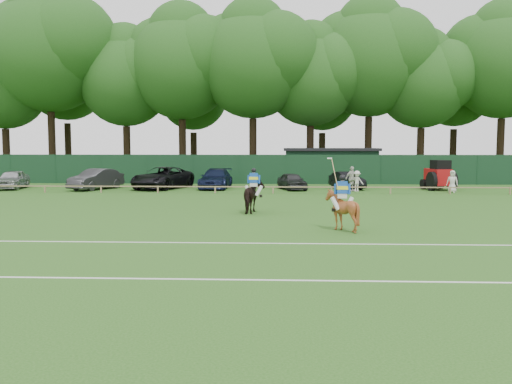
# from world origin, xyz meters

# --- Properties ---
(ground) EXTENTS (160.00, 160.00, 0.00)m
(ground) POSITION_xyz_m (0.00, 0.00, 0.00)
(ground) COLOR #1E4C14
(ground) RESTS_ON ground
(horse_dark) EXTENTS (1.04, 2.00, 1.64)m
(horse_dark) POSITION_xyz_m (0.20, 7.27, 0.82)
(horse_dark) COLOR black
(horse_dark) RESTS_ON ground
(horse_chestnut) EXTENTS (1.40, 1.55, 1.60)m
(horse_chestnut) POSITION_xyz_m (3.90, 1.91, 0.80)
(horse_chestnut) COLOR brown
(horse_chestnut) RESTS_ON ground
(sedan_silver) EXTENTS (2.35, 4.45, 1.44)m
(sedan_silver) POSITION_xyz_m (-18.79, 20.92, 0.72)
(sedan_silver) COLOR #A7AAAD
(sedan_silver) RESTS_ON ground
(sedan_grey) EXTENTS (3.24, 4.96, 1.54)m
(sedan_grey) POSITION_xyz_m (-12.29, 20.75, 0.77)
(sedan_grey) COLOR #323134
(sedan_grey) RESTS_ON ground
(suv_black) EXTENTS (4.45, 6.49, 1.65)m
(suv_black) POSITION_xyz_m (-7.46, 21.66, 0.82)
(suv_black) COLOR black
(suv_black) RESTS_ON ground
(sedan_navy) EXTENTS (2.31, 5.22, 1.49)m
(sedan_navy) POSITION_xyz_m (-3.43, 22.02, 0.75)
(sedan_navy) COLOR #101734
(sedan_navy) RESTS_ON ground
(hatch_grey) EXTENTS (2.49, 3.98, 1.26)m
(hatch_grey) POSITION_xyz_m (2.37, 21.18, 0.63)
(hatch_grey) COLOR #2C2C2E
(hatch_grey) RESTS_ON ground
(estate_black) EXTENTS (2.55, 4.17, 1.30)m
(estate_black) POSITION_xyz_m (6.55, 22.07, 0.65)
(estate_black) COLOR black
(estate_black) RESTS_ON ground
(spectator_left) EXTENTS (1.07, 0.78, 1.48)m
(spectator_left) POSITION_xyz_m (6.99, 19.93, 0.74)
(spectator_left) COLOR silver
(spectator_left) RESTS_ON ground
(spectator_mid) EXTENTS (1.12, 0.95, 1.80)m
(spectator_mid) POSITION_xyz_m (6.60, 19.89, 0.90)
(spectator_mid) COLOR beige
(spectator_mid) RESTS_ON ground
(spectator_right) EXTENTS (0.90, 0.78, 1.55)m
(spectator_right) POSITION_xyz_m (13.50, 19.17, 0.78)
(spectator_right) COLOR silver
(spectator_right) RESTS_ON ground
(rider_dark) EXTENTS (0.94, 0.40, 1.41)m
(rider_dark) POSITION_xyz_m (0.20, 7.26, 1.56)
(rider_dark) COLOR silver
(rider_dark) RESTS_ON ground
(rider_chestnut) EXTENTS (0.94, 0.60, 2.05)m
(rider_chestnut) POSITION_xyz_m (3.89, 1.90, 1.53)
(rider_chestnut) COLOR silver
(rider_chestnut) RESTS_ON ground
(pitch_lines) EXTENTS (60.00, 5.10, 0.01)m
(pitch_lines) POSITION_xyz_m (0.00, -3.50, 0.01)
(pitch_lines) COLOR silver
(pitch_lines) RESTS_ON ground
(pitch_rail) EXTENTS (62.10, 0.10, 0.50)m
(pitch_rail) POSITION_xyz_m (0.00, 18.00, 0.45)
(pitch_rail) COLOR #997F5B
(pitch_rail) RESTS_ON ground
(perimeter_fence) EXTENTS (92.08, 0.08, 2.50)m
(perimeter_fence) POSITION_xyz_m (0.00, 27.00, 1.25)
(perimeter_fence) COLOR #14351E
(perimeter_fence) RESTS_ON ground
(utility_shed) EXTENTS (8.40, 4.40, 3.04)m
(utility_shed) POSITION_xyz_m (6.00, 30.00, 1.54)
(utility_shed) COLOR #14331E
(utility_shed) RESTS_ON ground
(tree_row) EXTENTS (96.00, 12.00, 21.00)m
(tree_row) POSITION_xyz_m (2.00, 35.00, 0.00)
(tree_row) COLOR #26561C
(tree_row) RESTS_ON ground
(tractor) EXTENTS (2.19, 2.90, 2.22)m
(tractor) POSITION_xyz_m (13.19, 21.36, 1.05)
(tractor) COLOR #AE1013
(tractor) RESTS_ON ground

